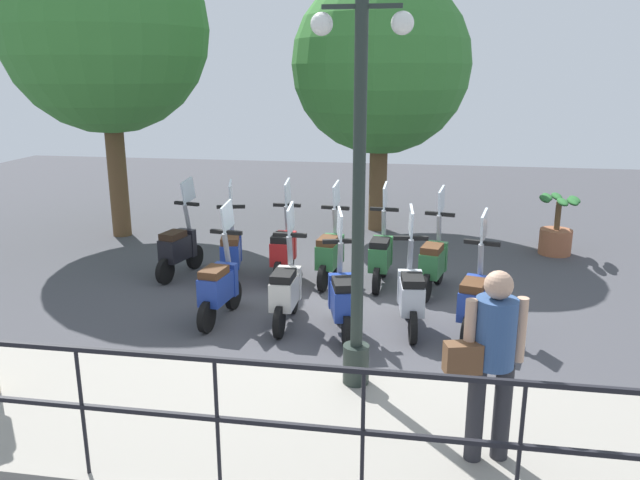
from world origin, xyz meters
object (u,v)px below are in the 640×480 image
scooter_near_1 (411,294)px  scooter_far_1 (381,255)px  scooter_near_4 (219,285)px  tree_distant (381,65)px  scooter_near_0 (474,299)px  lamp_post_near (358,215)px  pedestrian_with_bag (491,353)px  scooter_far_3 (284,249)px  scooter_far_5 (179,247)px  scooter_far_2 (330,253)px  scooter_far_4 (231,252)px  scooter_near_2 (343,298)px  tree_large (105,30)px  scooter_far_0 (434,261)px  scooter_near_3 (286,289)px  potted_palm (556,230)px

scooter_near_1 → scooter_far_1: size_ratio=1.00×
scooter_near_4 → scooter_far_1: same height
tree_distant → scooter_near_0: tree_distant is taller
lamp_post_near → pedestrian_with_bag: lamp_post_near is taller
lamp_post_near → scooter_near_1: 2.31m
pedestrian_with_bag → scooter_far_3: bearing=15.5°
scooter_far_1 → scooter_far_5: (-0.08, 3.19, 0.00)m
scooter_far_1 → scooter_far_2: same height
scooter_far_3 → scooter_far_5: bearing=94.8°
scooter_near_0 → scooter_far_4: (1.52, 3.56, 0.00)m
scooter_near_2 → scooter_far_3: size_ratio=1.00×
tree_large → scooter_near_0: bearing=-120.7°
scooter_near_4 → scooter_far_5: 2.05m
scooter_far_1 → scooter_far_5: same height
scooter_far_0 → scooter_far_5: 3.98m
scooter_near_4 → scooter_far_5: bearing=42.7°
lamp_post_near → scooter_near_2: bearing=12.5°
scooter_far_2 → scooter_far_5: same height
scooter_near_0 → scooter_near_3: 2.35m
tree_large → scooter_near_3: size_ratio=3.78×
scooter_near_0 → scooter_far_4: same height
potted_palm → scooter_near_2: size_ratio=0.69×
tree_distant → scooter_far_5: tree_distant is taller
scooter_near_1 → scooter_far_5: 4.00m
scooter_far_3 → lamp_post_near: bearing=-156.3°
scooter_near_0 → scooter_near_1: (0.08, 0.77, 0.00)m
scooter_near_3 → scooter_far_4: 1.96m
tree_large → potted_palm: 8.97m
scooter_far_3 → scooter_near_0: bearing=-122.4°
scooter_near_3 → scooter_near_4: (0.01, 0.89, 0.00)m
pedestrian_with_bag → scooter_far_4: 5.56m
scooter_near_0 → scooter_near_2: (-0.21, 1.60, 0.00)m
scooter_near_3 → tree_distant: bearing=-8.3°
scooter_far_1 → scooter_near_3: bearing=151.8°
pedestrian_with_bag → scooter_far_3: pedestrian_with_bag is taller
pedestrian_with_bag → tree_distant: bearing=-4.4°
scooter_near_4 → scooter_far_1: bearing=-42.2°
pedestrian_with_bag → tree_large: 9.72m
lamp_post_near → scooter_far_1: (3.42, -0.00, -1.40)m
lamp_post_near → scooter_far_2: size_ratio=2.56×
scooter_near_1 → scooter_near_4: (-0.09, 2.47, 0.00)m
scooter_near_3 → lamp_post_near: bearing=-146.9°
tree_distant → scooter_far_2: (-3.49, 0.46, -2.81)m
pedestrian_with_bag → scooter_far_5: bearing=29.6°
lamp_post_near → scooter_far_4: lamp_post_near is taller
tree_large → scooter_near_0: 8.37m
scooter_far_1 → scooter_far_2: size_ratio=1.00×
scooter_far_4 → scooter_far_0: bearing=-102.9°
scooter_near_1 → scooter_near_4: same height
scooter_near_0 → scooter_far_4: bearing=81.4°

